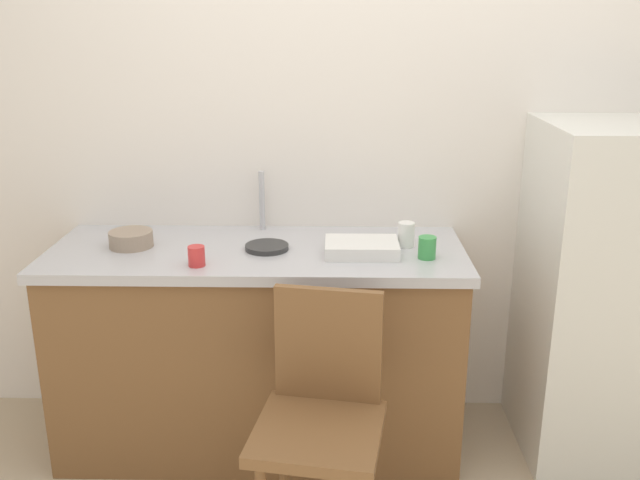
{
  "coord_description": "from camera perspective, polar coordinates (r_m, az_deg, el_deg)",
  "views": [
    {
      "loc": [
        -0.07,
        -1.93,
        1.73
      ],
      "look_at": [
        -0.13,
        0.6,
        0.91
      ],
      "focal_mm": 38.94,
      "sensor_mm": 36.0,
      "label": 1
    }
  ],
  "objects": [
    {
      "name": "cup_green",
      "position": [
        2.63,
        8.79,
        -0.62
      ],
      "size": [
        0.07,
        0.07,
        0.08
      ],
      "primitive_type": "cylinder",
      "color": "green",
      "rests_on": "countertop"
    },
    {
      "name": "countertop",
      "position": [
        2.75,
        -5.2,
        -1.04
      ],
      "size": [
        1.63,
        0.64,
        0.04
      ],
      "primitive_type": "cube",
      "color": "#B7B7BC",
      "rests_on": "cabinet_base"
    },
    {
      "name": "cabinet_base",
      "position": [
        2.92,
        -4.96,
        -9.09
      ],
      "size": [
        1.59,
        0.6,
        0.82
      ],
      "primitive_type": "cube",
      "color": "brown",
      "rests_on": "ground_plane"
    },
    {
      "name": "terracotta_bowl",
      "position": [
        2.84,
        -15.26,
        0.09
      ],
      "size": [
        0.17,
        0.17,
        0.06
      ],
      "primitive_type": "cylinder",
      "color": "gray",
      "rests_on": "countertop"
    },
    {
      "name": "cup_white",
      "position": [
        2.75,
        7.1,
        0.45
      ],
      "size": [
        0.07,
        0.07,
        0.1
      ],
      "primitive_type": "cylinder",
      "color": "white",
      "rests_on": "countertop"
    },
    {
      "name": "hotplate",
      "position": [
        2.72,
        -4.39,
        -0.58
      ],
      "size": [
        0.17,
        0.17,
        0.02
      ],
      "primitive_type": "cylinder",
      "color": "#2D2D2D",
      "rests_on": "countertop"
    },
    {
      "name": "faucet",
      "position": [
        2.94,
        -4.79,
        3.24
      ],
      "size": [
        0.02,
        0.02,
        0.25
      ],
      "primitive_type": "cylinder",
      "color": "#B7B7BC",
      "rests_on": "countertop"
    },
    {
      "name": "chair",
      "position": [
        2.32,
        0.11,
        -14.15
      ],
      "size": [
        0.46,
        0.46,
        0.89
      ],
      "rotation": [
        0.0,
        0.0,
        -0.16
      ],
      "color": "brown",
      "rests_on": "ground_plane"
    },
    {
      "name": "cup_red",
      "position": [
        2.56,
        -10.11,
        -1.31
      ],
      "size": [
        0.06,
        0.06,
        0.07
      ],
      "primitive_type": "cylinder",
      "color": "red",
      "rests_on": "countertop"
    },
    {
      "name": "refrigerator",
      "position": [
        3.01,
        22.73,
        -4.09
      ],
      "size": [
        0.63,
        0.59,
        1.36
      ],
      "primitive_type": "cube",
      "color": "silver",
      "rests_on": "ground_plane"
    },
    {
      "name": "dish_tray",
      "position": [
        2.66,
        3.45,
        -0.63
      ],
      "size": [
        0.28,
        0.2,
        0.05
      ],
      "primitive_type": "cube",
      "color": "white",
      "rests_on": "countertop"
    },
    {
      "name": "back_wall",
      "position": [
        2.98,
        2.61,
        8.35
      ],
      "size": [
        4.8,
        0.1,
        2.48
      ],
      "primitive_type": "cube",
      "color": "white",
      "rests_on": "ground_plane"
    }
  ]
}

